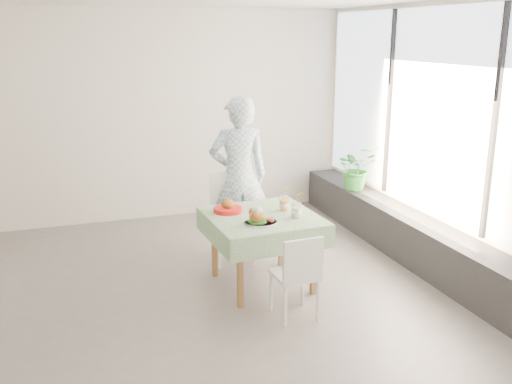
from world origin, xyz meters
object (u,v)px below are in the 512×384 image
object	(u,v)px
chair_far	(233,234)
diner	(239,176)
potted_plant	(356,168)
main_dish	(259,218)
juice_cup_orange	(284,204)
cafe_table	(262,242)
chair_near	(295,291)

from	to	relation	value
chair_far	diner	distance (m)	0.65
potted_plant	main_dish	bearing A→B (deg)	-139.68
chair_far	juice_cup_orange	xyz separation A→B (m)	(0.35, -0.66, 0.51)
diner	juice_cup_orange	world-z (taller)	diner
cafe_table	diner	distance (m)	1.04
juice_cup_orange	cafe_table	bearing A→B (deg)	-162.21
juice_cup_orange	potted_plant	distance (m)	1.98
chair_near	juice_cup_orange	size ratio (longest dim) A/B	2.75
potted_plant	chair_near	bearing A→B (deg)	-129.43
juice_cup_orange	potted_plant	world-z (taller)	potted_plant
cafe_table	juice_cup_orange	size ratio (longest dim) A/B	3.82
main_dish	potted_plant	distance (m)	2.47
chair_near	diner	xyz separation A→B (m)	(-0.01, 1.65, 0.67)
juice_cup_orange	potted_plant	bearing A→B (deg)	40.40
cafe_table	chair_far	distance (m)	0.77
cafe_table	main_dish	xyz separation A→B (m)	(-0.12, -0.24, 0.34)
diner	juice_cup_orange	bearing A→B (deg)	109.94
chair_far	main_dish	bearing A→B (deg)	-92.04
chair_near	juice_cup_orange	distance (m)	1.00
cafe_table	diner	xyz separation A→B (m)	(0.04, 0.94, 0.45)
juice_cup_orange	chair_near	bearing A→B (deg)	-104.39
cafe_table	potted_plant	world-z (taller)	potted_plant
diner	main_dish	world-z (taller)	diner
chair_far	potted_plant	world-z (taller)	potted_plant
juice_cup_orange	chair_far	bearing A→B (deg)	117.64
potted_plant	juice_cup_orange	bearing A→B (deg)	-139.60
cafe_table	chair_far	size ratio (longest dim) A/B	1.13
chair_far	main_dish	xyz separation A→B (m)	(-0.03, -0.98, 0.50)
cafe_table	potted_plant	size ratio (longest dim) A/B	1.91
diner	juice_cup_orange	distance (m)	0.89
diner	potted_plant	size ratio (longest dim) A/B	3.17
chair_near	main_dish	xyz separation A→B (m)	(-0.18, 0.48, 0.55)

